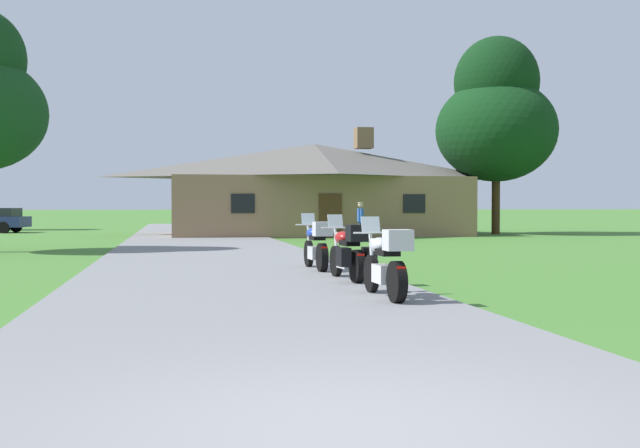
# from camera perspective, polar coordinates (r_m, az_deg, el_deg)

# --- Properties ---
(ground_plane) EXTENTS (500.00, 500.00, 0.00)m
(ground_plane) POSITION_cam_1_polar(r_m,az_deg,el_deg) (25.05, -8.15, -2.16)
(ground_plane) COLOR #42752D
(asphalt_driveway) EXTENTS (6.40, 80.00, 0.06)m
(asphalt_driveway) POSITION_cam_1_polar(r_m,az_deg,el_deg) (23.05, -7.92, -2.39)
(asphalt_driveway) COLOR slate
(asphalt_driveway) RESTS_ON ground
(motorcycle_silver_nearest_to_camera) EXTENTS (0.66, 2.08, 1.30)m
(motorcycle_silver_nearest_to_camera) POSITION_cam_1_polar(r_m,az_deg,el_deg) (12.31, 4.95, -2.94)
(motorcycle_silver_nearest_to_camera) COLOR black
(motorcycle_silver_nearest_to_camera) RESTS_ON asphalt_driveway
(motorcycle_red_second_in_row) EXTENTS (0.81, 2.08, 1.30)m
(motorcycle_red_second_in_row) POSITION_cam_1_polar(r_m,az_deg,el_deg) (15.14, 2.23, -2.16)
(motorcycle_red_second_in_row) COLOR black
(motorcycle_red_second_in_row) RESTS_ON asphalt_driveway
(motorcycle_blue_farthest_in_row) EXTENTS (0.66, 2.08, 1.30)m
(motorcycle_blue_farthest_in_row) POSITION_cam_1_polar(r_m,az_deg,el_deg) (17.74, -0.25, -1.61)
(motorcycle_blue_farthest_in_row) COLOR black
(motorcycle_blue_farthest_in_row) RESTS_ON asphalt_driveway
(stone_lodge) EXTENTS (15.70, 8.86, 5.68)m
(stone_lodge) POSITION_cam_1_polar(r_m,az_deg,el_deg) (40.49, -0.40, 2.69)
(stone_lodge) COLOR #896B4C
(stone_lodge) RESTS_ON ground
(bystander_blue_shirt_near_lodge) EXTENTS (0.24, 0.55, 1.69)m
(bystander_blue_shirt_near_lodge) POSITION_cam_1_polar(r_m,az_deg,el_deg) (32.34, 3.03, 0.33)
(bystander_blue_shirt_near_lodge) COLOR navy
(bystander_blue_shirt_near_lodge) RESTS_ON ground
(tree_right_of_lodge) EXTENTS (6.46, 6.46, 10.57)m
(tree_right_of_lodge) POSITION_cam_1_polar(r_m,az_deg,el_deg) (42.49, 12.98, 7.83)
(tree_right_of_lodge) COLOR #422D19
(tree_right_of_lodge) RESTS_ON ground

